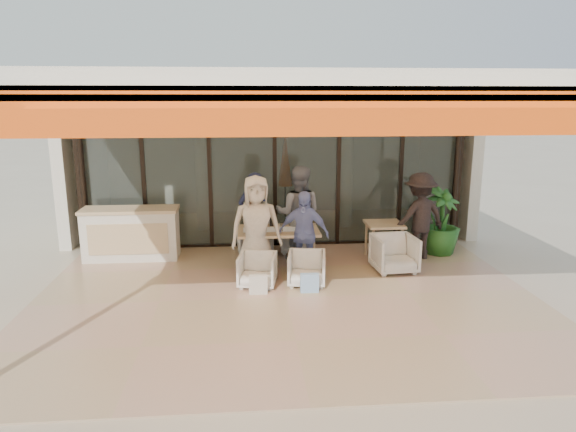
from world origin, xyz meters
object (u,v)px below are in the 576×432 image
at_px(host_counter, 131,234).
at_px(diner_grey, 298,214).
at_px(chair_near_right, 307,267).
at_px(side_table, 384,228).
at_px(chair_far_left, 255,237).
at_px(chair_far_right, 296,238).
at_px(potted_palm, 441,221).
at_px(standing_woman, 419,217).
at_px(diner_periwinkle, 304,234).
at_px(dining_table, 278,232).
at_px(chair_near_left, 257,269).
at_px(side_chair, 394,252).
at_px(diner_navy, 255,217).
at_px(diner_cream, 256,227).

relative_size(host_counter, diner_grey, 0.99).
xyz_separation_m(host_counter, chair_near_right, (3.27, -1.70, -0.21)).
bearing_deg(side_table, diner_grey, 175.90).
height_order(chair_far_left, chair_far_right, chair_far_left).
distance_m(chair_far_left, potted_palm, 3.79).
xyz_separation_m(chair_far_left, standing_woman, (3.21, -0.66, 0.51)).
xyz_separation_m(diner_periwinkle, side_table, (1.68, 0.78, -0.14)).
relative_size(chair_far_right, diner_periwinkle, 0.40).
distance_m(dining_table, standing_woman, 2.81).
xyz_separation_m(chair_far_left, chair_far_right, (0.84, 0.00, -0.05)).
relative_size(chair_near_right, side_table, 0.86).
bearing_deg(chair_near_left, dining_table, 76.81).
xyz_separation_m(host_counter, side_table, (4.95, -0.42, 0.11)).
relative_size(host_counter, chair_far_left, 2.59).
distance_m(side_chair, standing_woman, 1.10).
bearing_deg(side_table, standing_woman, -3.31).
xyz_separation_m(chair_near_left, potted_palm, (3.76, 1.52, 0.38)).
xyz_separation_m(chair_near_left, diner_navy, (0.00, 1.40, 0.57)).
bearing_deg(dining_table, potted_palm, 9.65).
distance_m(diner_navy, side_chair, 2.71).
bearing_deg(diner_cream, chair_near_right, -37.29).
bearing_deg(diner_cream, host_counter, 147.23).
bearing_deg(diner_cream, diner_grey, 40.45).
height_order(chair_far_right, diner_cream, diner_cream).
relative_size(diner_navy, diner_grey, 0.94).
xyz_separation_m(host_counter, chair_far_right, (3.27, 0.20, -0.22)).
distance_m(dining_table, chair_near_right, 1.11).
distance_m(diner_cream, side_table, 2.65).
relative_size(chair_far_right, chair_near_left, 0.99).
bearing_deg(side_chair, side_table, 85.40).
xyz_separation_m(dining_table, diner_cream, (-0.41, -0.46, 0.23)).
distance_m(chair_far_left, side_chair, 2.87).
bearing_deg(diner_periwinkle, standing_woman, 36.27).
xyz_separation_m(host_counter, dining_table, (2.84, -0.74, 0.16)).
bearing_deg(potted_palm, diner_periwinkle, -160.64).
xyz_separation_m(host_counter, diner_navy, (2.43, -0.30, 0.35)).
distance_m(chair_near_left, diner_periwinkle, 1.08).
height_order(side_table, potted_palm, potted_palm).
bearing_deg(chair_near_right, dining_table, 122.73).
bearing_deg(dining_table, host_counter, 165.39).
bearing_deg(diner_grey, chair_near_left, 71.20).
relative_size(chair_near_right, side_chair, 0.84).
xyz_separation_m(dining_table, diner_periwinkle, (0.43, -0.46, 0.09)).
relative_size(chair_far_left, side_chair, 0.94).
bearing_deg(standing_woman, chair_near_left, 3.90).
bearing_deg(diner_grey, potted_palm, -165.39).
height_order(diner_navy, potted_palm, diner_navy).
bearing_deg(dining_table, diner_grey, 46.01).
xyz_separation_m(diner_grey, diner_periwinkle, (-0.00, -0.90, -0.16)).
relative_size(chair_near_left, diner_grey, 0.34).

